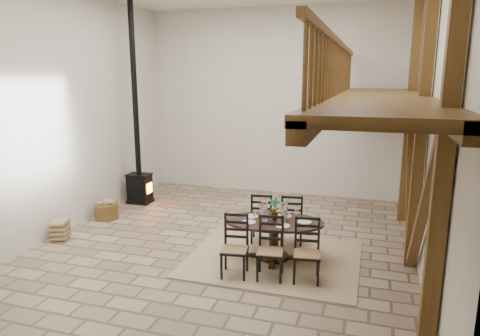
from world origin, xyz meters
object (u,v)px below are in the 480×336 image
(log_basket, at_px, (106,211))
(log_stack, at_px, (60,230))
(wood_stove, at_px, (138,159))
(dining_table, at_px, (273,240))

(log_basket, height_order, log_stack, log_basket)
(wood_stove, relative_size, log_stack, 10.75)
(dining_table, distance_m, log_stack, 4.34)
(log_basket, bearing_deg, dining_table, -15.01)
(wood_stove, distance_m, log_basket, 1.66)
(log_basket, bearing_deg, log_stack, -95.89)
(wood_stove, height_order, log_stack, wood_stove)
(dining_table, height_order, wood_stove, wood_stove)
(log_basket, bearing_deg, wood_stove, 86.16)
(dining_table, xyz_separation_m, log_stack, (-4.33, -0.24, -0.20))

